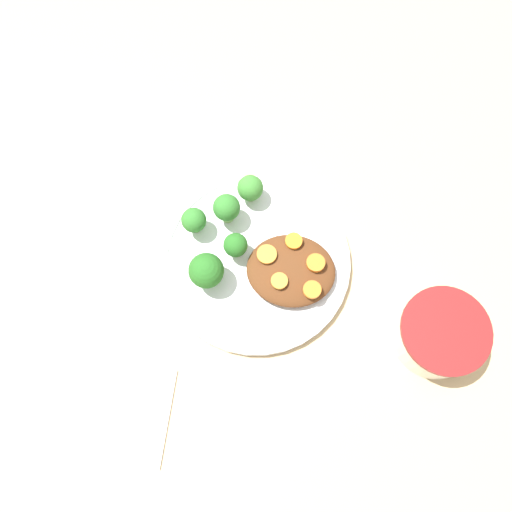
# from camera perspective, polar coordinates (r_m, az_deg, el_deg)

# --- Properties ---
(ground_plane) EXTENTS (4.00, 4.00, 0.00)m
(ground_plane) POSITION_cam_1_polar(r_m,az_deg,el_deg) (0.69, -0.00, -0.78)
(ground_plane) COLOR tan
(plate) EXTENTS (0.26, 0.26, 0.02)m
(plate) POSITION_cam_1_polar(r_m,az_deg,el_deg) (0.68, -0.00, -0.53)
(plate) COLOR white
(plate) RESTS_ON ground_plane
(dip_bowl) EXTENTS (0.11, 0.11, 0.06)m
(dip_bowl) POSITION_cam_1_polar(r_m,az_deg,el_deg) (0.67, 20.28, -8.31)
(dip_bowl) COLOR white
(dip_bowl) RESTS_ON ground_plane
(stew_mound) EXTENTS (0.10, 0.12, 0.02)m
(stew_mound) POSITION_cam_1_polar(r_m,az_deg,el_deg) (0.66, 4.01, -1.65)
(stew_mound) COLOR #5B3319
(stew_mound) RESTS_ON plate
(broccoli_floret_0) EXTENTS (0.04, 0.04, 0.05)m
(broccoli_floret_0) POSITION_cam_1_polar(r_m,az_deg,el_deg) (0.67, -3.38, 5.46)
(broccoli_floret_0) COLOR #7FA85B
(broccoli_floret_0) RESTS_ON plate
(broccoli_floret_1) EXTENTS (0.05, 0.05, 0.06)m
(broccoli_floret_1) POSITION_cam_1_polar(r_m,az_deg,el_deg) (0.63, -5.70, -1.70)
(broccoli_floret_1) COLOR #7FA85B
(broccoli_floret_1) RESTS_ON plate
(broccoli_floret_2) EXTENTS (0.03, 0.03, 0.05)m
(broccoli_floret_2) POSITION_cam_1_polar(r_m,az_deg,el_deg) (0.65, -2.35, 1.20)
(broccoli_floret_2) COLOR #7FA85B
(broccoli_floret_2) RESTS_ON plate
(broccoli_floret_3) EXTENTS (0.03, 0.03, 0.05)m
(broccoli_floret_3) POSITION_cam_1_polar(r_m,az_deg,el_deg) (0.66, -7.10, 4.04)
(broccoli_floret_3) COLOR #759E51
(broccoli_floret_3) RESTS_ON plate
(broccoli_floret_4) EXTENTS (0.04, 0.04, 0.05)m
(broccoli_floret_4) POSITION_cam_1_polar(r_m,az_deg,el_deg) (0.68, -0.66, 7.72)
(broccoli_floret_4) COLOR #759E51
(broccoli_floret_4) RESTS_ON plate
(carrot_slice_0) EXTENTS (0.02, 0.02, 0.01)m
(carrot_slice_0) POSITION_cam_1_polar(r_m,az_deg,el_deg) (0.64, 2.68, -2.87)
(carrot_slice_0) COLOR orange
(carrot_slice_0) RESTS_ON stew_mound
(carrot_slice_1) EXTENTS (0.03, 0.03, 0.00)m
(carrot_slice_1) POSITION_cam_1_polar(r_m,az_deg,el_deg) (0.65, 1.24, 0.21)
(carrot_slice_1) COLOR orange
(carrot_slice_1) RESTS_ON stew_mound
(carrot_slice_2) EXTENTS (0.02, 0.02, 0.01)m
(carrot_slice_2) POSITION_cam_1_polar(r_m,az_deg,el_deg) (0.65, 4.33, 1.73)
(carrot_slice_2) COLOR orange
(carrot_slice_2) RESTS_ON stew_mound
(carrot_slice_3) EXTENTS (0.02, 0.02, 0.01)m
(carrot_slice_3) POSITION_cam_1_polar(r_m,az_deg,el_deg) (0.64, 6.42, -3.85)
(carrot_slice_3) COLOR orange
(carrot_slice_3) RESTS_ON stew_mound
(carrot_slice_4) EXTENTS (0.02, 0.02, 0.01)m
(carrot_slice_4) POSITION_cam_1_polar(r_m,az_deg,el_deg) (0.65, 6.83, -0.79)
(carrot_slice_4) COLOR orange
(carrot_slice_4) RESTS_ON stew_mound
(napkin) EXTENTS (0.12, 0.08, 0.01)m
(napkin) POSITION_cam_1_polar(r_m,az_deg,el_deg) (0.67, -13.30, -17.23)
(napkin) COLOR white
(napkin) RESTS_ON ground_plane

